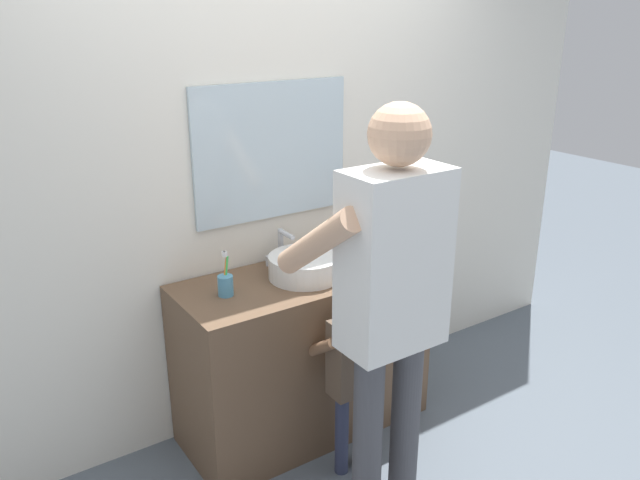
{
  "coord_description": "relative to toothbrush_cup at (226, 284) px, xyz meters",
  "views": [
    {
      "loc": [
        -1.52,
        -2.1,
        2.07
      ],
      "look_at": [
        0.0,
        0.15,
        1.09
      ],
      "focal_mm": 35.62,
      "sensor_mm": 36.0,
      "label": 1
    }
  ],
  "objects": [
    {
      "name": "sink_basin",
      "position": [
        0.41,
        -0.02,
        0.0
      ],
      "size": [
        0.35,
        0.35,
        0.11
      ],
      "color": "silver",
      "rests_on": "vanity_cabinet"
    },
    {
      "name": "child_toddler",
      "position": [
        0.41,
        -0.41,
        -0.36
      ],
      "size": [
        0.28,
        0.28,
        0.92
      ],
      "color": "#2D334C",
      "rests_on": "ground"
    },
    {
      "name": "vanity_cabinet",
      "position": [
        0.41,
        -0.0,
        -0.48
      ],
      "size": [
        1.25,
        0.54,
        0.86
      ],
      "primitive_type": "cube",
      "color": "brown",
      "rests_on": "ground"
    },
    {
      "name": "back_wall",
      "position": [
        0.41,
        0.32,
        0.44
      ],
      "size": [
        4.4,
        0.1,
        2.7
      ],
      "color": "silver",
      "rests_on": "ground"
    },
    {
      "name": "adult_parent",
      "position": [
        0.38,
        -0.69,
        0.15
      ],
      "size": [
        0.55,
        0.58,
        1.78
      ],
      "color": "#47474C",
      "rests_on": "ground"
    },
    {
      "name": "ground_plane",
      "position": [
        0.41,
        -0.3,
        -0.91
      ],
      "size": [
        14.0,
        14.0,
        0.0
      ],
      "primitive_type": "plane",
      "color": "slate"
    },
    {
      "name": "toothbrush_cup",
      "position": [
        0.0,
        0.0,
        0.0
      ],
      "size": [
        0.07,
        0.07,
        0.21
      ],
      "color": "#4C8EB2",
      "rests_on": "vanity_cabinet"
    },
    {
      "name": "faucet",
      "position": [
        0.41,
        0.19,
        0.03
      ],
      "size": [
        0.18,
        0.14,
        0.18
      ],
      "color": "#B7BABF",
      "rests_on": "vanity_cabinet"
    }
  ]
}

